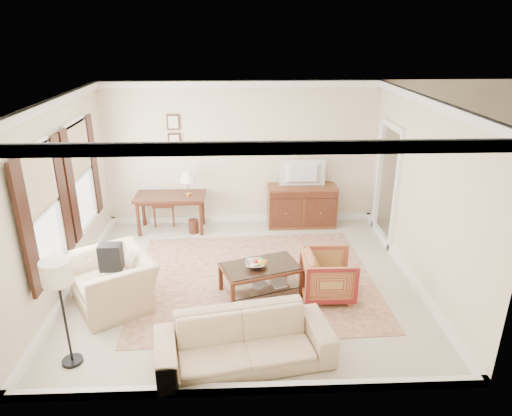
{
  "coord_description": "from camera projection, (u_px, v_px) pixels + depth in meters",
  "views": [
    {
      "loc": [
        -0.09,
        -6.47,
        3.84
      ],
      "look_at": [
        0.2,
        0.3,
        1.15
      ],
      "focal_mm": 32.0,
      "sensor_mm": 36.0,
      "label": 1
    }
  ],
  "objects": [
    {
      "name": "room_shell",
      "position": [
        243.0,
        130.0,
        6.52
      ],
      "size": [
        5.51,
        5.01,
        2.91
      ],
      "color": "beige",
      "rests_on": "ground"
    },
    {
      "name": "annex_bedroom",
      "position": [
        482.0,
        228.0,
        8.55
      ],
      "size": [
        3.0,
        2.7,
        2.9
      ],
      "color": "beige",
      "rests_on": "ground"
    },
    {
      "name": "window_front",
      "position": [
        43.0,
        211.0,
        6.1
      ],
      "size": [
        0.12,
        1.56,
        1.8
      ],
      "primitive_type": null,
      "color": "#CCB284",
      "rests_on": "room_shell"
    },
    {
      "name": "window_rear",
      "position": [
        81.0,
        175.0,
        7.58
      ],
      "size": [
        0.12,
        1.56,
        1.8
      ],
      "primitive_type": null,
      "color": "#CCB284",
      "rests_on": "room_shell"
    },
    {
      "name": "doorway",
      "position": [
        387.0,
        186.0,
        8.53
      ],
      "size": [
        0.1,
        1.12,
        2.25
      ],
      "primitive_type": null,
      "color": "white",
      "rests_on": "room_shell"
    },
    {
      "name": "rug",
      "position": [
        254.0,
        279.0,
        7.47
      ],
      "size": [
        3.94,
        3.42,
        0.01
      ],
      "primitive_type": "cube",
      "rotation": [
        0.0,
        0.0,
        0.04
      ],
      "color": "maroon",
      "rests_on": "room_shell"
    },
    {
      "name": "writing_desk",
      "position": [
        171.0,
        200.0,
        9.04
      ],
      "size": [
        1.38,
        0.69,
        0.75
      ],
      "color": "#502516",
      "rests_on": "room_shell"
    },
    {
      "name": "desk_chair",
      "position": [
        164.0,
        200.0,
        9.4
      ],
      "size": [
        0.52,
        0.52,
        1.05
      ],
      "primitive_type": null,
      "rotation": [
        0.0,
        0.0,
        0.18
      ],
      "color": "brown",
      "rests_on": "room_shell"
    },
    {
      "name": "desk_lamp",
      "position": [
        188.0,
        183.0,
        8.93
      ],
      "size": [
        0.32,
        0.32,
        0.5
      ],
      "primitive_type": null,
      "color": "silver",
      "rests_on": "writing_desk"
    },
    {
      "name": "framed_prints",
      "position": [
        174.0,
        131.0,
        8.95
      ],
      "size": [
        0.25,
        0.04,
        0.68
      ],
      "primitive_type": null,
      "color": "#502516",
      "rests_on": "room_shell"
    },
    {
      "name": "sideboard",
      "position": [
        302.0,
        206.0,
        9.37
      ],
      "size": [
        1.38,
        0.53,
        0.85
      ],
      "primitive_type": "cube",
      "color": "brown",
      "rests_on": "room_shell"
    },
    {
      "name": "tv",
      "position": [
        303.0,
        166.0,
        9.03
      ],
      "size": [
        0.88,
        0.5,
        0.11
      ],
      "primitive_type": "imported",
      "rotation": [
        0.0,
        0.0,
        3.14
      ],
      "color": "black",
      "rests_on": "sideboard"
    },
    {
      "name": "coffee_table",
      "position": [
        261.0,
        272.0,
        6.93
      ],
      "size": [
        1.31,
        1.0,
        0.49
      ],
      "rotation": [
        0.0,
        0.0,
        0.31
      ],
      "color": "#502516",
      "rests_on": "room_shell"
    },
    {
      "name": "fruit_bowl",
      "position": [
        255.0,
        264.0,
        6.83
      ],
      "size": [
        0.42,
        0.42,
        0.1
      ],
      "primitive_type": "imported",
      "color": "silver",
      "rests_on": "coffee_table"
    },
    {
      "name": "book_a",
      "position": [
        252.0,
        285.0,
        6.95
      ],
      "size": [
        0.26,
        0.16,
        0.38
      ],
      "primitive_type": "imported",
      "rotation": [
        0.0,
        0.0,
        0.49
      ],
      "color": "brown",
      "rests_on": "coffee_table"
    },
    {
      "name": "book_b",
      "position": [
        272.0,
        284.0,
        6.98
      ],
      "size": [
        0.28,
        0.09,
        0.38
      ],
      "primitive_type": "imported",
      "rotation": [
        0.0,
        0.0,
        0.23
      ],
      "color": "brown",
      "rests_on": "coffee_table"
    },
    {
      "name": "striped_armchair",
      "position": [
        328.0,
        273.0,
        6.86
      ],
      "size": [
        0.72,
        0.77,
        0.79
      ],
      "primitive_type": "imported",
      "rotation": [
        0.0,
        0.0,
        1.56
      ],
      "color": "maroon",
      "rests_on": "room_shell"
    },
    {
      "name": "club_armchair",
      "position": [
        113.0,
        273.0,
        6.62
      ],
      "size": [
        1.27,
        1.41,
        1.04
      ],
      "primitive_type": "imported",
      "rotation": [
        0.0,
        0.0,
        -1.02
      ],
      "color": "tan",
      "rests_on": "room_shell"
    },
    {
      "name": "backpack",
      "position": [
        111.0,
        256.0,
        6.58
      ],
      "size": [
        0.38,
        0.38,
        0.4
      ],
      "primitive_type": "cube",
      "rotation": [
        0.0,
        0.0,
        -0.8
      ],
      "color": "black",
      "rests_on": "club_armchair"
    },
    {
      "name": "sofa",
      "position": [
        244.0,
        334.0,
        5.48
      ],
      "size": [
        2.2,
        0.99,
        0.83
      ],
      "primitive_type": "imported",
      "rotation": [
        0.0,
        0.0,
        0.18
      ],
      "color": "tan",
      "rests_on": "room_shell"
    },
    {
      "name": "floor_lamp",
      "position": [
        58.0,
        280.0,
        5.19
      ],
      "size": [
        0.35,
        0.35,
        1.41
      ],
      "color": "black",
      "rests_on": "room_shell"
    }
  ]
}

